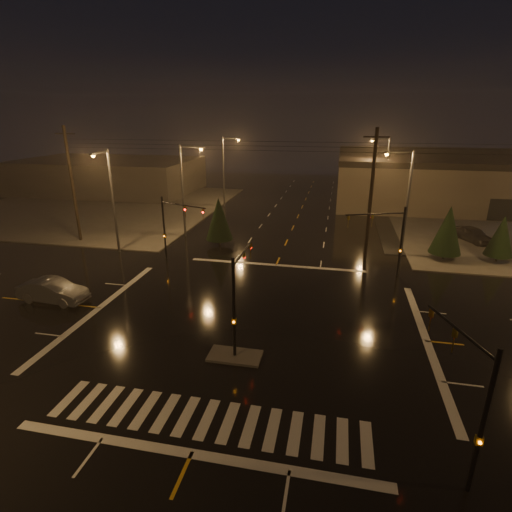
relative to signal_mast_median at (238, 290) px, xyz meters
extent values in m
plane|color=black|center=(0.00, 3.07, -3.75)|extent=(140.00, 140.00, 0.00)
cube|color=#403D39|center=(-30.00, 33.07, -3.69)|extent=(36.00, 36.00, 0.12)
cube|color=#403D39|center=(0.00, -0.93, -3.68)|extent=(3.00, 1.60, 0.15)
cube|color=beige|center=(0.00, -5.93, -3.75)|extent=(15.00, 2.60, 0.01)
cube|color=beige|center=(0.00, -7.93, -3.75)|extent=(16.00, 0.50, 0.01)
cube|color=beige|center=(0.00, 14.07, -3.75)|extent=(16.00, 0.50, 0.01)
cube|color=#3D3935|center=(-35.00, 45.07, -0.95)|extent=(30.00, 18.00, 5.60)
cylinder|color=black|center=(0.00, -0.93, -0.75)|extent=(0.18, 0.18, 6.00)
cylinder|color=black|center=(0.00, 1.32, 1.75)|extent=(0.12, 4.50, 0.12)
imported|color=#594707|center=(0.00, 3.35, 1.70)|extent=(0.16, 0.20, 1.00)
cube|color=#594707|center=(0.00, -0.93, -1.45)|extent=(0.25, 0.18, 0.35)
cylinder|color=black|center=(10.50, 13.57, -0.75)|extent=(0.18, 0.18, 6.00)
cylinder|color=black|center=(8.15, 12.72, 1.75)|extent=(4.74, 1.82, 0.12)
imported|color=#594707|center=(6.04, 11.95, 1.70)|extent=(0.24, 0.22, 1.00)
cube|color=#594707|center=(10.50, 13.57, -1.45)|extent=(0.25, 0.18, 0.35)
cylinder|color=black|center=(-10.50, 13.57, -0.75)|extent=(0.18, 0.18, 6.00)
cylinder|color=black|center=(-8.15, 12.72, 1.75)|extent=(4.74, 1.82, 0.12)
imported|color=#594707|center=(-6.04, 11.95, 1.70)|extent=(0.24, 0.22, 1.00)
cube|color=#594707|center=(-10.50, 13.57, -1.45)|extent=(0.25, 0.18, 0.35)
cylinder|color=black|center=(10.50, -7.43, -0.75)|extent=(0.18, 0.18, 6.00)
cylinder|color=black|center=(9.82, -5.55, 1.75)|extent=(1.48, 3.80, 0.12)
imported|color=#594707|center=(9.20, -3.86, 1.70)|extent=(0.22, 0.24, 1.00)
cube|color=#594707|center=(10.50, -7.43, -1.45)|extent=(0.25, 0.18, 0.35)
cylinder|color=#38383A|center=(-11.50, 21.07, 1.25)|extent=(0.24, 0.24, 10.00)
cylinder|color=#38383A|center=(-10.30, 21.07, 6.05)|extent=(2.40, 0.14, 0.14)
cube|color=#38383A|center=(-9.20, 21.07, 6.00)|extent=(0.70, 0.30, 0.18)
sphere|color=#FF9B2D|center=(-9.20, 21.07, 5.87)|extent=(0.32, 0.32, 0.32)
cylinder|color=#38383A|center=(-11.50, 37.07, 1.25)|extent=(0.24, 0.24, 10.00)
cylinder|color=#38383A|center=(-10.30, 37.07, 6.05)|extent=(2.40, 0.14, 0.14)
cube|color=#38383A|center=(-9.20, 37.07, 6.00)|extent=(0.70, 0.30, 0.18)
sphere|color=#FF9B2D|center=(-9.20, 37.07, 5.87)|extent=(0.32, 0.32, 0.32)
cylinder|color=#38383A|center=(11.50, 19.07, 1.25)|extent=(0.24, 0.24, 10.00)
cylinder|color=#38383A|center=(10.30, 19.07, 6.05)|extent=(2.40, 0.14, 0.14)
cube|color=#38383A|center=(9.20, 19.07, 6.00)|extent=(0.70, 0.30, 0.18)
sphere|color=#FF9B2D|center=(9.20, 19.07, 5.87)|extent=(0.32, 0.32, 0.32)
cylinder|color=#38383A|center=(11.50, 39.07, 1.25)|extent=(0.24, 0.24, 10.00)
cylinder|color=#38383A|center=(10.30, 39.07, 6.05)|extent=(2.40, 0.14, 0.14)
cube|color=#38383A|center=(9.20, 39.07, 6.00)|extent=(0.70, 0.30, 0.18)
sphere|color=#FF9B2D|center=(9.20, 39.07, 5.87)|extent=(0.32, 0.32, 0.32)
cylinder|color=#38383A|center=(-16.00, 14.57, 1.25)|extent=(0.24, 0.24, 10.00)
cylinder|color=#38383A|center=(-16.00, 13.37, 6.05)|extent=(0.14, 2.40, 0.14)
cube|color=#38383A|center=(-16.00, 12.27, 6.00)|extent=(0.30, 0.70, 0.18)
sphere|color=#FF9B2D|center=(-16.00, 12.27, 5.87)|extent=(0.32, 0.32, 0.32)
cylinder|color=black|center=(-22.00, 17.07, 2.25)|extent=(0.32, 0.32, 12.00)
cube|color=black|center=(-22.00, 17.07, 7.45)|extent=(2.20, 0.12, 0.12)
cylinder|color=black|center=(8.00, 17.07, 2.25)|extent=(0.32, 0.32, 12.00)
cube|color=black|center=(8.00, 17.07, 7.45)|extent=(2.20, 0.12, 0.12)
cylinder|color=black|center=(15.28, 18.70, -3.40)|extent=(0.18, 0.18, 0.70)
cone|color=black|center=(15.28, 18.70, -0.80)|extent=(2.88, 2.88, 4.51)
cylinder|color=black|center=(19.95, 18.92, -3.40)|extent=(0.18, 0.18, 0.70)
cone|color=black|center=(19.95, 18.92, -1.15)|extent=(2.43, 2.43, 3.80)
cylinder|color=black|center=(-6.73, 18.65, -3.40)|extent=(0.18, 0.18, 0.70)
cone|color=black|center=(-6.73, 18.65, -0.86)|extent=(2.80, 2.80, 4.38)
imported|color=black|center=(19.67, 25.39, -2.93)|extent=(3.80, 5.17, 1.64)
imported|color=#4E5155|center=(-14.83, 3.34, -2.91)|extent=(5.20, 2.06, 1.68)
camera|label=1|loc=(5.11, -19.70, 9.23)|focal=28.00mm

